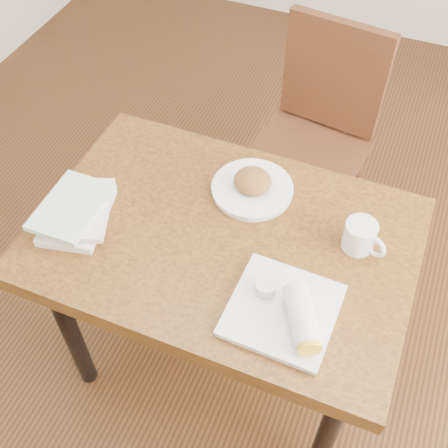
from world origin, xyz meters
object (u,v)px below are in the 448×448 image
at_px(plate_scone, 252,186).
at_px(coffee_mug, 361,236).
at_px(chair_far, 317,129).
at_px(table, 224,255).
at_px(book_stack, 77,211).
at_px(plate_burrito, 288,312).

xyz_separation_m(plate_scone, coffee_mug, (0.35, -0.08, 0.02)).
relative_size(chair_far, coffee_mug, 7.51).
relative_size(table, book_stack, 3.82).
relative_size(table, chair_far, 1.13).
xyz_separation_m(table, coffee_mug, (0.36, 0.10, 0.14)).
distance_m(plate_scone, coffee_mug, 0.36).
bearing_deg(coffee_mug, table, -163.94).
bearing_deg(table, coffee_mug, 16.06).
distance_m(plate_scone, plate_burrito, 0.45).
relative_size(chair_far, book_stack, 3.37).
relative_size(plate_scone, plate_burrito, 0.91).
bearing_deg(book_stack, chair_far, 61.05).
bearing_deg(plate_scone, plate_burrito, -58.01).
height_order(coffee_mug, book_stack, coffee_mug).
bearing_deg(book_stack, plate_scone, 34.08).
xyz_separation_m(coffee_mug, book_stack, (-0.78, -0.21, -0.02)).
xyz_separation_m(table, plate_scone, (0.02, 0.19, 0.12)).
xyz_separation_m(plate_scone, book_stack, (-0.43, -0.29, 0.01)).
relative_size(plate_scone, book_stack, 0.88).
bearing_deg(plate_burrito, plate_scone, 121.99).
bearing_deg(book_stack, table, 13.86).
bearing_deg(plate_burrito, book_stack, 172.70).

